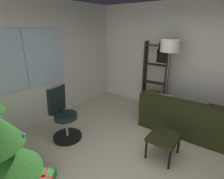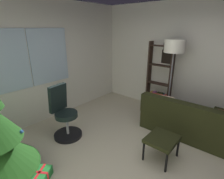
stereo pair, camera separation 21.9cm
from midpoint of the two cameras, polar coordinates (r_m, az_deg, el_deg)
The scene contains 8 objects.
ground_plane at distance 3.15m, azimuth 8.15°, elevation -23.83°, with size 4.62×5.13×0.10m, color #C1B79B.
wall_back_with_windows at distance 4.23m, azimuth -24.01°, elevation 7.77°, with size 4.62×0.12×2.70m.
wall_right_with_frames at distance 4.59m, azimuth 23.45°, elevation 8.59°, with size 0.12×5.13×2.70m.
couch at distance 4.10m, azimuth 24.96°, elevation -8.75°, with size 1.65×2.03×0.79m.
footstool at distance 3.14m, azimuth 14.47°, elevation -15.08°, with size 0.52×0.46×0.40m.
office_chair at distance 3.62m, azimuth -17.13°, elevation -9.03°, with size 0.56×0.56×1.07m.
bookshelf at distance 4.71m, azimuth 12.51°, elevation 2.84°, with size 0.18×0.64×1.78m.
floor_lamp at distance 4.15m, azimuth 16.87°, elevation 12.23°, with size 0.44×0.44×1.86m.
Camera 1 is at (-2.13, -0.93, 2.11)m, focal length 28.16 mm.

